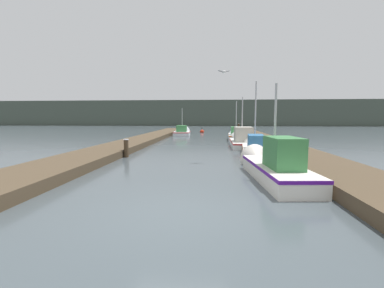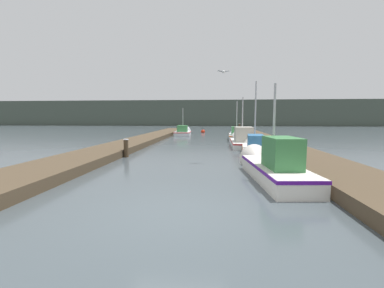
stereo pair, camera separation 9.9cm
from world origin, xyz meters
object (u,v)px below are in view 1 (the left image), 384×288
(fishing_boat_2, at_px, (241,140))
(seagull_lead, at_px, (224,72))
(mooring_piling_1, at_px, (250,135))
(channel_buoy, at_px, (202,132))
(fishing_boat_0, at_px, (273,165))
(fishing_boat_1, at_px, (254,148))
(fishing_boat_3, at_px, (236,136))
(mooring_piling_2, at_px, (239,129))
(fishing_boat_4, at_px, (182,132))
(mooring_piling_3, at_px, (290,154))
(mooring_piling_0, at_px, (126,148))

(fishing_boat_2, distance_m, seagull_lead, 8.41)
(mooring_piling_1, height_order, channel_buoy, mooring_piling_1)
(fishing_boat_0, bearing_deg, seagull_lead, 112.64)
(fishing_boat_1, bearing_deg, fishing_boat_3, 96.67)
(fishing_boat_1, bearing_deg, fishing_boat_0, -86.83)
(fishing_boat_3, xyz_separation_m, mooring_piling_2, (0.89, 6.55, 0.29))
(fishing_boat_3, distance_m, fishing_boat_4, 8.43)
(fishing_boat_2, height_order, fishing_boat_3, fishing_boat_3)
(mooring_piling_1, xyz_separation_m, mooring_piling_3, (-0.12, -12.13, 0.03))
(fishing_boat_1, bearing_deg, seagull_lead, -122.40)
(mooring_piling_2, bearing_deg, fishing_boat_4, -175.51)
(fishing_boat_0, bearing_deg, mooring_piling_1, 80.18)
(fishing_boat_0, height_order, channel_buoy, fishing_boat_0)
(channel_buoy, distance_m, seagull_lead, 23.93)
(fishing_boat_3, xyz_separation_m, mooring_piling_3, (0.93, -14.33, 0.26))
(mooring_piling_2, bearing_deg, fishing_boat_3, -97.74)
(fishing_boat_3, bearing_deg, fishing_boat_1, -85.77)
(fishing_boat_2, relative_size, channel_buoy, 5.46)
(fishing_boat_0, bearing_deg, fishing_boat_1, 82.46)
(fishing_boat_0, height_order, fishing_boat_2, fishing_boat_2)
(fishing_boat_2, height_order, channel_buoy, fishing_boat_2)
(fishing_boat_4, relative_size, channel_buoy, 4.36)
(fishing_boat_2, bearing_deg, fishing_boat_1, -86.42)
(fishing_boat_2, height_order, seagull_lead, seagull_lead)
(fishing_boat_2, height_order, mooring_piling_1, fishing_boat_2)
(mooring_piling_0, bearing_deg, mooring_piling_3, -20.41)
(fishing_boat_1, bearing_deg, fishing_boat_4, 116.43)
(fishing_boat_0, xyz_separation_m, fishing_boat_4, (-5.88, 21.60, -0.09))
(mooring_piling_1, height_order, mooring_piling_2, mooring_piling_2)
(fishing_boat_3, height_order, mooring_piling_3, fishing_boat_3)
(fishing_boat_4, bearing_deg, mooring_piling_2, 1.94)
(mooring_piling_0, relative_size, mooring_piling_1, 0.78)
(fishing_boat_2, xyz_separation_m, mooring_piling_3, (0.96, -9.17, 0.25))
(fishing_boat_0, height_order, fishing_boat_3, fishing_boat_3)
(fishing_boat_0, bearing_deg, fishing_boat_3, 84.70)
(mooring_piling_0, xyz_separation_m, seagull_lead, (5.20, -1.00, 3.82))
(mooring_piling_1, relative_size, seagull_lead, 2.27)
(fishing_boat_0, bearing_deg, mooring_piling_2, 82.43)
(fishing_boat_0, distance_m, mooring_piling_3, 1.60)
(fishing_boat_1, distance_m, seagull_lead, 5.02)
(fishing_boat_3, distance_m, seagull_lead, 13.13)
(mooring_piling_3, bearing_deg, fishing_boat_3, 93.72)
(fishing_boat_4, distance_m, mooring_piling_2, 6.83)
(mooring_piling_3, height_order, channel_buoy, mooring_piling_3)
(fishing_boat_0, distance_m, mooring_piling_1, 13.43)
(fishing_boat_0, distance_m, fishing_boat_1, 5.62)
(channel_buoy, bearing_deg, mooring_piling_1, -70.13)
(fishing_boat_0, height_order, mooring_piling_3, fishing_boat_0)
(fishing_boat_0, xyz_separation_m, fishing_boat_2, (0.00, 10.43, -0.03))
(fishing_boat_1, relative_size, seagull_lead, 9.75)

